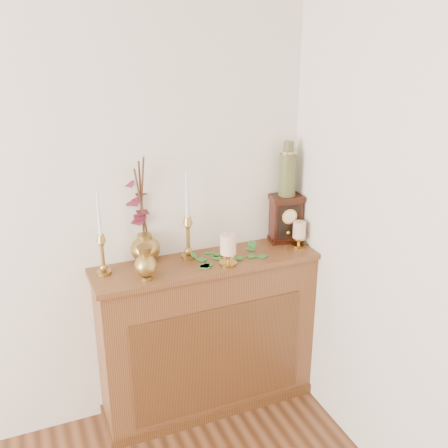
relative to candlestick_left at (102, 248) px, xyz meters
name	(u,v)px	position (x,y,z in m)	size (l,w,h in m)	color
console_shelf	(209,339)	(0.54, -0.05, -0.64)	(1.24, 0.34, 0.93)	brown
candlestick_left	(102,248)	(0.00, 0.00, 0.00)	(0.07, 0.07, 0.44)	#A48E41
candlestick_center	(188,231)	(0.46, 0.02, 0.01)	(0.08, 0.08, 0.48)	#A48E41
bud_vase	(146,263)	(0.18, -0.14, -0.06)	(0.11, 0.11, 0.18)	#A48E41
ginger_jar	(139,213)	(0.22, 0.11, 0.12)	(0.23, 0.25, 0.58)	#A48E41
pillar_candle_left	(228,248)	(0.62, -0.14, -0.05)	(0.09, 0.09, 0.18)	#B4893F
pillar_candle_right	(299,233)	(1.08, -0.07, -0.06)	(0.08, 0.08, 0.16)	#B4893F
ivy_garland	(215,258)	(0.57, -0.07, -0.13)	(0.48, 0.22, 0.08)	#2B6C29
mantel_clock	(286,219)	(1.05, 0.03, -0.01)	(0.20, 0.16, 0.28)	#34110A
ceramic_vase	(288,171)	(1.05, 0.04, 0.27)	(0.10, 0.10, 0.31)	#183025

